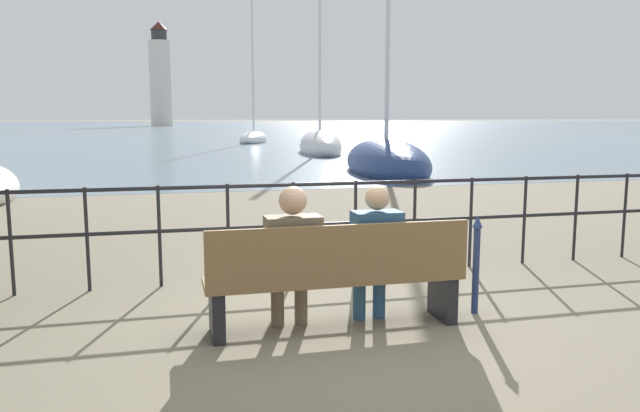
# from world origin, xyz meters

# --- Properties ---
(ground_plane) EXTENTS (1000.00, 1000.00, 0.00)m
(ground_plane) POSITION_xyz_m (0.00, 0.00, 0.00)
(ground_plane) COLOR #7A705B
(harbor_water) EXTENTS (600.00, 300.00, 0.01)m
(harbor_water) POSITION_xyz_m (0.00, 159.84, 0.00)
(harbor_water) COLOR slate
(harbor_water) RESTS_ON ground_plane
(park_bench) EXTENTS (2.14, 0.45, 0.90)m
(park_bench) POSITION_xyz_m (0.00, -0.07, 0.44)
(park_bench) COLOR brown
(park_bench) RESTS_ON ground_plane
(seated_person_left) EXTENTS (0.45, 0.35, 1.19)m
(seated_person_left) POSITION_xyz_m (-0.35, 0.01, 0.66)
(seated_person_left) COLOR brown
(seated_person_left) RESTS_ON ground_plane
(seated_person_right) EXTENTS (0.40, 0.35, 1.18)m
(seated_person_right) POSITION_xyz_m (0.35, 0.02, 0.65)
(seated_person_right) COLOR navy
(seated_person_right) RESTS_ON ground_plane
(promenade_railing) EXTENTS (15.44, 0.04, 1.05)m
(promenade_railing) POSITION_xyz_m (0.00, 1.67, 0.69)
(promenade_railing) COLOR black
(promenade_railing) RESTS_ON ground_plane
(closed_umbrella) EXTENTS (0.09, 0.09, 0.88)m
(closed_umbrella) POSITION_xyz_m (1.32, 0.07, 0.49)
(closed_umbrella) COLOR navy
(closed_umbrella) RESTS_ON ground_plane
(sailboat_0) EXTENTS (3.31, 5.85, 10.26)m
(sailboat_0) POSITION_xyz_m (4.84, 38.53, 0.31)
(sailboat_0) COLOR white
(sailboat_0) RESTS_ON ground_plane
(sailboat_1) EXTENTS (3.12, 7.16, 8.73)m
(sailboat_1) POSITION_xyz_m (5.48, 13.70, 0.33)
(sailboat_1) COLOR navy
(sailboat_1) RESTS_ON ground_plane
(sailboat_2) EXTENTS (3.34, 8.54, 9.78)m
(sailboat_2) POSITION_xyz_m (6.22, 25.20, 0.35)
(sailboat_2) COLOR silver
(sailboat_2) RESTS_ON ground_plane
(harbor_lighthouse) EXTENTS (4.43, 4.43, 20.97)m
(harbor_lighthouse) POSITION_xyz_m (-1.23, 129.03, 9.75)
(harbor_lighthouse) COLOR silver
(harbor_lighthouse) RESTS_ON ground_plane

